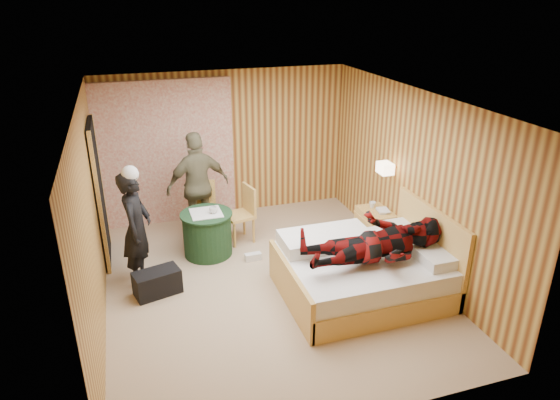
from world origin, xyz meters
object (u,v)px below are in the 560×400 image
object	(u,v)px
round_table	(207,233)
man_at_table	(198,186)
bed	(363,271)
wall_lamp	(385,168)
chair_far	(202,205)
duffel_bag	(157,283)
nightstand	(375,228)
chair_near	(244,210)
man_on_bed	(377,233)
woman_standing	(137,229)

from	to	relation	value
round_table	man_at_table	bearing A→B (deg)	90.00
bed	wall_lamp	bearing A→B (deg)	52.45
chair_far	duffel_bag	size ratio (longest dim) A/B	1.59
bed	chair_far	distance (m)	2.85
nightstand	chair_far	size ratio (longest dim) A/B	0.66
nightstand	chair_near	xyz separation A→B (m)	(-1.87, 0.81, 0.22)
chair_near	nightstand	bearing A→B (deg)	54.11
round_table	chair_near	size ratio (longest dim) A/B	0.85
duffel_bag	man_on_bed	size ratio (longest dim) A/B	0.33
wall_lamp	chair_near	bearing A→B (deg)	155.05
nightstand	round_table	size ratio (longest dim) A/B	0.80
nightstand	wall_lamp	bearing A→B (deg)	-63.58
wall_lamp	bed	distance (m)	1.64
round_table	chair_far	xyz separation A→B (m)	(0.03, 0.61, 0.20)
nightstand	man_at_table	world-z (taller)	man_at_table
bed	duffel_bag	distance (m)	2.69
round_table	woman_standing	bearing A→B (deg)	-154.73
man_at_table	nightstand	bearing A→B (deg)	143.72
round_table	duffel_bag	distance (m)	1.21
bed	man_on_bed	xyz separation A→B (m)	(0.03, -0.23, 0.66)
wall_lamp	chair_far	world-z (taller)	wall_lamp
wall_lamp	nightstand	xyz separation A→B (m)	(-0.04, 0.09, -0.99)
nightstand	man_at_table	xyz separation A→B (m)	(-2.50, 1.16, 0.56)
round_table	duffel_bag	world-z (taller)	round_table
wall_lamp	man_on_bed	distance (m)	1.52
nightstand	man_on_bed	world-z (taller)	man_on_bed
round_table	man_on_bed	world-z (taller)	man_on_bed
wall_lamp	man_at_table	bearing A→B (deg)	153.92
nightstand	duffel_bag	bearing A→B (deg)	-174.02
nightstand	woman_standing	size ratio (longest dim) A/B	0.39
man_on_bed	nightstand	bearing A→B (deg)	61.69
chair_far	nightstand	bearing A→B (deg)	-5.34
duffel_bag	wall_lamp	bearing A→B (deg)	-10.16
woman_standing	nightstand	bearing A→B (deg)	-73.56
nightstand	man_at_table	distance (m)	2.81
chair_near	woman_standing	distance (m)	1.81
round_table	duffel_bag	size ratio (longest dim) A/B	1.31
nightstand	man_at_table	size ratio (longest dim) A/B	0.35
nightstand	chair_far	world-z (taller)	chair_far
chair_near	man_on_bed	world-z (taller)	man_on_bed
chair_far	wall_lamp	bearing A→B (deg)	-6.60
nightstand	chair_near	distance (m)	2.05
duffel_bag	woman_standing	bearing A→B (deg)	98.99
duffel_bag	man_on_bed	world-z (taller)	man_on_bed
man_at_table	chair_near	bearing A→B (deg)	139.19
wall_lamp	chair_near	world-z (taller)	wall_lamp
man_at_table	chair_far	bearing A→B (deg)	120.73
nightstand	bed	bearing A→B (deg)	-123.86
man_at_table	man_on_bed	xyz separation A→B (m)	(1.77, -2.51, 0.11)
bed	woman_standing	world-z (taller)	woman_standing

